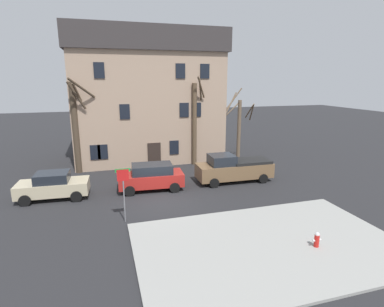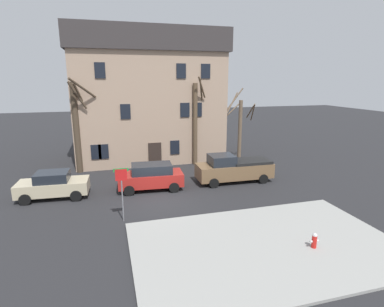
% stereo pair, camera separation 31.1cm
% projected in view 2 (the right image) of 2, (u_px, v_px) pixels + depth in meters
% --- Properties ---
extents(ground_plane, '(120.00, 120.00, 0.00)m').
position_uv_depth(ground_plane, '(162.00, 201.00, 18.84)').
color(ground_plane, '#262628').
extents(sidewalk_slab, '(11.93, 7.51, 0.12)m').
position_uv_depth(sidewalk_slab, '(266.00, 245.00, 13.74)').
color(sidewalk_slab, '#999993').
rests_on(sidewalk_slab, ground_plane).
extents(building_main, '(13.50, 7.87, 11.57)m').
position_uv_depth(building_main, '(148.00, 95.00, 28.50)').
color(building_main, tan).
rests_on(building_main, ground_plane).
extents(tree_bare_near, '(2.01, 1.93, 7.47)m').
position_uv_depth(tree_bare_near, '(77.00, 125.00, 23.89)').
color(tree_bare_near, '#4C3D2D').
rests_on(tree_bare_near, ground_plane).
extents(tree_bare_mid, '(2.25, 2.27, 7.58)m').
position_uv_depth(tree_bare_mid, '(195.00, 121.00, 26.26)').
color(tree_bare_mid, brown).
rests_on(tree_bare_mid, ground_plane).
extents(tree_bare_far, '(2.92, 2.92, 6.58)m').
position_uv_depth(tree_bare_far, '(240.00, 126.00, 27.90)').
color(tree_bare_far, brown).
rests_on(tree_bare_far, ground_plane).
extents(car_beige_sedan, '(4.34, 2.24, 1.69)m').
position_uv_depth(car_beige_sedan, '(53.00, 185.00, 19.26)').
color(car_beige_sedan, '#C6B793').
rests_on(car_beige_sedan, ground_plane).
extents(car_red_wagon, '(4.42, 2.30, 1.78)m').
position_uv_depth(car_red_wagon, '(151.00, 176.00, 20.72)').
color(car_red_wagon, '#AD231E').
rests_on(car_red_wagon, ground_plane).
extents(pickup_truck_brown, '(5.56, 2.23, 2.06)m').
position_uv_depth(pickup_truck_brown, '(234.00, 168.00, 22.33)').
color(pickup_truck_brown, brown).
rests_on(pickup_truck_brown, ground_plane).
extents(fire_hydrant, '(0.42, 0.22, 0.69)m').
position_uv_depth(fire_hydrant, '(314.00, 240.00, 13.36)').
color(fire_hydrant, red).
rests_on(fire_hydrant, sidewalk_slab).
extents(street_sign_pole, '(0.76, 0.07, 2.91)m').
position_uv_depth(street_sign_pole, '(122.00, 185.00, 15.74)').
color(street_sign_pole, slate).
rests_on(street_sign_pole, ground_plane).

